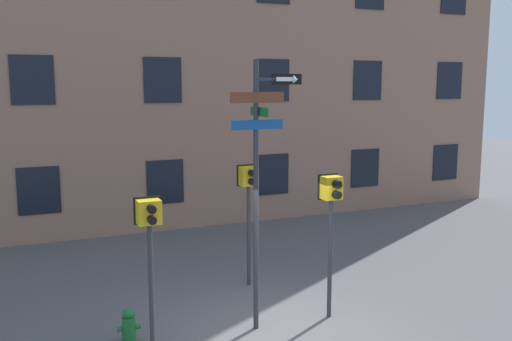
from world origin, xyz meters
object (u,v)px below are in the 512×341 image
street_sign_pole (259,172)px  pedestrian_signal_right (331,205)px  fire_hydrant (129,325)px  pedestrian_signal_left (150,232)px  pedestrian_signal_across (249,190)px

street_sign_pole → pedestrian_signal_right: size_ratio=1.75×
fire_hydrant → pedestrian_signal_right: bearing=-7.1°
pedestrian_signal_left → pedestrian_signal_right: 3.36m
pedestrian_signal_left → fire_hydrant: size_ratio=4.38×
pedestrian_signal_left → pedestrian_signal_across: bearing=41.9°
pedestrian_signal_across → fire_hydrant: bearing=-149.4°
pedestrian_signal_left → pedestrian_signal_right: (3.35, 0.21, 0.09)m
fire_hydrant → pedestrian_signal_across: bearing=30.6°
fire_hydrant → pedestrian_signal_left: bearing=-69.0°
street_sign_pole → pedestrian_signal_right: (1.38, -0.08, -0.68)m
pedestrian_signal_right → fire_hydrant: pedestrian_signal_right is taller
pedestrian_signal_right → street_sign_pole: bearing=176.9°
street_sign_pole → fire_hydrant: size_ratio=8.00×
street_sign_pole → pedestrian_signal_left: 2.14m
street_sign_pole → fire_hydrant: (-2.22, 0.37, -2.52)m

